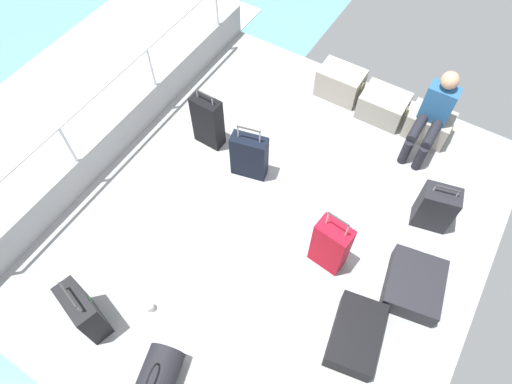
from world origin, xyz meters
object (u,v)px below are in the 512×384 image
(paper_cup, at_px, (150,307))
(suitcase_5, at_px, (356,335))
(cargo_crate_2, at_px, (429,125))
(cargo_crate_0, at_px, (340,83))
(cargo_crate_1, at_px, (383,106))
(suitcase_6, at_px, (331,245))
(suitcase_0, at_px, (208,122))
(duffel_bag, at_px, (156,384))
(suitcase_1, at_px, (414,285))
(passenger_seated, at_px, (434,114))
(suitcase_2, at_px, (249,156))
(suitcase_4, at_px, (435,208))
(suitcase_3, at_px, (84,311))

(paper_cup, bearing_deg, suitcase_5, 23.03)
(cargo_crate_2, xyz_separation_m, suitcase_5, (0.32, -2.83, -0.05))
(cargo_crate_0, distance_m, cargo_crate_1, 0.65)
(suitcase_5, height_order, suitcase_6, suitcase_6)
(suitcase_0, bearing_deg, suitcase_5, -26.86)
(duffel_bag, bearing_deg, paper_cup, 134.49)
(suitcase_1, distance_m, suitcase_6, 0.93)
(cargo_crate_0, distance_m, cargo_crate_2, 1.26)
(passenger_seated, relative_size, suitcase_2, 1.34)
(passenger_seated, xyz_separation_m, suitcase_0, (-2.27, -1.34, -0.19))
(cargo_crate_2, xyz_separation_m, suitcase_1, (0.61, -2.06, -0.06))
(suitcase_2, relative_size, paper_cup, 7.92)
(passenger_seated, relative_size, suitcase_5, 1.40)
(suitcase_5, bearing_deg, suitcase_6, 134.41)
(cargo_crate_0, bearing_deg, suitcase_1, -48.86)
(cargo_crate_0, height_order, cargo_crate_1, cargo_crate_0)
(cargo_crate_2, distance_m, passenger_seated, 0.41)
(suitcase_0, xyz_separation_m, suitcase_6, (1.99, -0.70, -0.01))
(cargo_crate_0, distance_m, passenger_seated, 1.32)
(suitcase_4, bearing_deg, suitcase_3, -130.70)
(cargo_crate_1, height_order, suitcase_0, suitcase_0)
(cargo_crate_0, xyz_separation_m, suitcase_4, (1.72, -1.26, 0.08))
(cargo_crate_2, bearing_deg, suitcase_2, -133.71)
(passenger_seated, xyz_separation_m, suitcase_2, (-1.59, -1.49, -0.24))
(suitcase_2, bearing_deg, duffel_bag, -76.98)
(suitcase_3, bearing_deg, passenger_seated, 63.02)
(cargo_crate_0, relative_size, suitcase_0, 0.74)
(suitcase_1, height_order, suitcase_6, suitcase_6)
(suitcase_5, distance_m, duffel_bag, 1.88)
(suitcase_1, bearing_deg, suitcase_2, 169.79)
(suitcase_2, bearing_deg, suitcase_4, 12.86)
(suitcase_1, relative_size, suitcase_5, 0.97)
(passenger_seated, height_order, suitcase_1, passenger_seated)
(suitcase_2, xyz_separation_m, suitcase_6, (1.31, -0.55, 0.04))
(cargo_crate_0, distance_m, suitcase_5, 3.29)
(suitcase_0, height_order, suitcase_2, suitcase_0)
(cargo_crate_0, bearing_deg, duffel_bag, -86.80)
(cargo_crate_0, xyz_separation_m, suitcase_0, (-1.02, -1.58, 0.15))
(cargo_crate_0, xyz_separation_m, cargo_crate_1, (0.64, -0.06, -0.03))
(passenger_seated, bearing_deg, cargo_crate_0, 168.98)
(passenger_seated, bearing_deg, suitcase_2, -136.96)
(suitcase_6, distance_m, paper_cup, 1.91)
(passenger_seated, bearing_deg, suitcase_3, -116.98)
(suitcase_1, relative_size, suitcase_3, 0.99)
(cargo_crate_0, height_order, suitcase_3, suitcase_3)
(suitcase_5, bearing_deg, paper_cup, -156.97)
(suitcase_0, distance_m, suitcase_6, 2.11)
(suitcase_0, xyz_separation_m, suitcase_2, (0.68, -0.15, -0.05))
(suitcase_2, relative_size, duffel_bag, 1.17)
(cargo_crate_2, relative_size, suitcase_0, 0.68)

